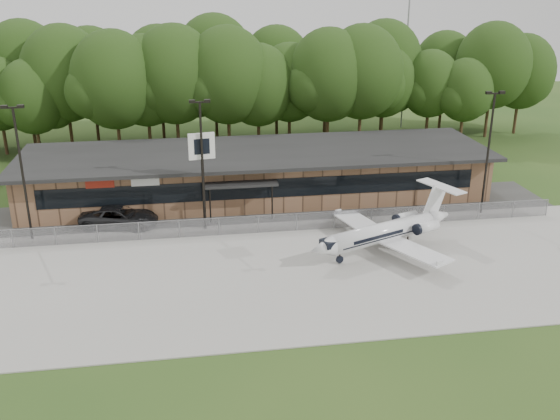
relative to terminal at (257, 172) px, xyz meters
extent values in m
plane|color=#284719|center=(0.00, -23.94, -2.18)|extent=(160.00, 160.00, 0.00)
cube|color=#9E9B93|center=(0.00, -15.94, -2.14)|extent=(64.00, 18.00, 0.08)
cube|color=#383835|center=(0.00, -4.44, -2.15)|extent=(50.00, 9.00, 0.06)
cube|color=#865E43|center=(0.00, 0.06, -0.18)|extent=(40.00, 10.00, 4.00)
cube|color=black|center=(0.00, -4.96, 0.12)|extent=(36.00, 0.08, 1.60)
cube|color=black|center=(0.00, -0.44, 1.97)|extent=(41.00, 11.50, 0.30)
cube|color=black|center=(-2.00, -5.54, 0.82)|extent=(6.00, 1.60, 0.20)
cube|color=#9D2213|center=(-13.00, -4.99, 1.22)|extent=(2.20, 0.06, 0.70)
cube|color=silver|center=(-9.50, -4.99, 1.22)|extent=(2.20, 0.06, 0.70)
cube|color=gray|center=(0.00, -8.94, -1.43)|extent=(46.00, 0.03, 1.50)
cube|color=gray|center=(0.00, -8.94, -0.68)|extent=(46.00, 0.04, 0.04)
cylinder|color=gray|center=(22.00, 24.06, 10.32)|extent=(0.20, 0.20, 25.00)
cylinder|color=black|center=(-18.00, -7.44, 2.82)|extent=(0.18, 0.18, 10.00)
cube|color=black|center=(-18.00, -7.44, 7.87)|extent=(1.20, 0.12, 0.12)
cube|color=black|center=(-18.55, -7.44, 7.94)|extent=(0.45, 0.30, 0.22)
cube|color=black|center=(-17.45, -7.44, 7.94)|extent=(0.45, 0.30, 0.22)
cylinder|color=black|center=(-5.00, -7.44, 2.82)|extent=(0.18, 0.18, 10.00)
cube|color=black|center=(-5.00, -7.44, 7.87)|extent=(1.20, 0.12, 0.12)
cube|color=black|center=(-5.55, -7.44, 7.94)|extent=(0.45, 0.30, 0.22)
cube|color=black|center=(-4.45, -7.44, 7.94)|extent=(0.45, 0.30, 0.22)
cylinder|color=black|center=(18.00, -7.44, 2.82)|extent=(0.18, 0.18, 10.00)
cube|color=black|center=(18.00, -7.44, 7.87)|extent=(1.20, 0.12, 0.12)
cube|color=black|center=(17.45, -7.44, 7.94)|extent=(0.45, 0.30, 0.22)
cube|color=black|center=(18.55, -7.44, 7.94)|extent=(0.45, 0.30, 0.22)
cylinder|color=silver|center=(7.29, -13.82, -0.68)|extent=(8.68, 4.69, 1.41)
cone|color=silver|center=(2.41, -15.85, -0.68)|extent=(2.17, 1.98, 1.41)
cone|color=silver|center=(12.26, -11.75, -0.55)|extent=(2.33, 2.05, 1.41)
cube|color=silver|center=(8.82, -16.33, -1.07)|extent=(3.82, 5.63, 0.11)
cube|color=silver|center=(6.58, -10.96, -1.07)|extent=(3.82, 5.63, 0.11)
cylinder|color=silver|center=(10.65, -13.62, -0.55)|extent=(2.10, 1.48, 0.79)
cylinder|color=silver|center=(9.80, -11.58, -0.55)|extent=(2.10, 1.48, 0.79)
cube|color=silver|center=(11.85, -11.92, 0.73)|extent=(2.05, 0.95, 2.65)
cube|color=silver|center=(12.34, -11.72, 1.84)|extent=(2.61, 4.18, 0.09)
cube|color=black|center=(2.98, -15.61, -0.43)|extent=(1.22, 1.32, 0.44)
cube|color=black|center=(8.76, -13.21, -1.87)|extent=(1.46, 2.22, 0.62)
cylinder|color=black|center=(3.87, -15.24, -1.87)|extent=(0.69, 0.69, 0.19)
imported|color=#292A2C|center=(-11.66, -5.87, -1.34)|extent=(6.48, 3.93, 1.68)
cylinder|color=black|center=(-4.99, -7.14, 1.48)|extent=(0.25, 0.25, 7.31)
cube|color=silver|center=(-4.99, -7.14, 4.49)|extent=(2.02, 0.56, 2.01)
cube|color=black|center=(-4.97, -7.26, 4.49)|extent=(1.18, 0.23, 1.19)
camera|label=1|loc=(-6.24, -53.06, 16.52)|focal=40.00mm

